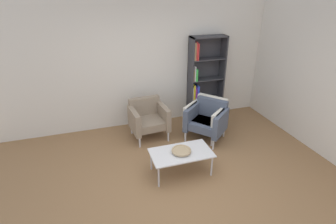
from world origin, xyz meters
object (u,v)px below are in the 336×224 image
Objects in this scene: armchair_spare_guest at (207,116)px; decorative_bowl at (181,150)px; armchair_by_bookshelf at (207,119)px; armchair_corner_red at (148,118)px; coffee_table_low at (181,154)px; bookshelf_tall at (203,80)px.

decorative_bowl is at bearing -80.95° from armchair_spare_guest.
armchair_spare_guest is at bearing 115.17° from armchair_by_bookshelf.
armchair_corner_red is (-0.22, 1.34, -0.02)m from decorative_bowl.
decorative_bowl is at bearing -85.80° from armchair_by_bookshelf.
coffee_table_low is 1.28m from armchair_by_bookshelf.
armchair_corner_red is 0.82× the size of armchair_spare_guest.
armchair_spare_guest is at bearing 47.57° from decorative_bowl.
armchair_by_bookshelf is 1.22× the size of armchair_corner_red.
armchair_by_bookshelf is 0.14m from armchair_spare_guest.
armchair_by_bookshelf is at bearing -107.56° from bookshelf_tall.
armchair_spare_guest is (0.95, 1.04, -0.02)m from decorative_bowl.
decorative_bowl is 0.34× the size of armchair_spare_guest.
armchair_corner_red and armchair_spare_guest have the same top height.
coffee_table_low is 1.41m from armchair_spare_guest.
coffee_table_low is 3.12× the size of decorative_bowl.
bookshelf_tall is 2.24m from decorative_bowl.
bookshelf_tall is at bearing 124.91° from armchair_spare_guest.
armchair_by_bookshelf and armchair_spare_guest have the same top height.
decorative_bowl reaches higher than coffee_table_low.
decorative_bowl is (0.00, 0.00, 0.07)m from coffee_table_low.
armchair_by_bookshelf is (0.90, 0.91, -0.02)m from decorative_bowl.
coffee_table_low is (-1.19, -1.83, -0.56)m from bookshelf_tall.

